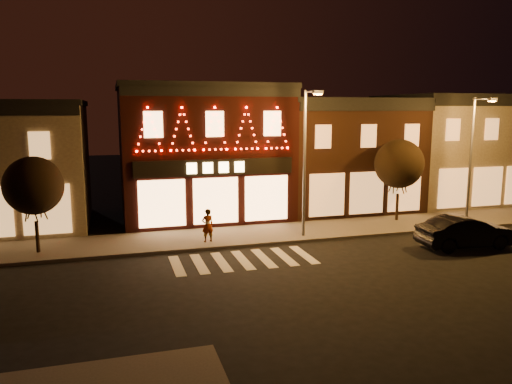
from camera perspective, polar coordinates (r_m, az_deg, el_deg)
name	(u,v)px	position (r m, az deg, el deg)	size (l,w,h in m)	color
ground	(270,290)	(19.21, 1.59, -11.26)	(120.00, 120.00, 0.00)	black
sidewalk_far	(260,234)	(27.04, 0.41, -4.90)	(44.00, 4.00, 0.15)	#47423D
building_pulp	(202,151)	(31.66, -6.20, 4.68)	(10.20, 8.34, 8.30)	black
building_right_a	(339,154)	(34.65, 9.51, 4.36)	(9.20, 8.28, 7.50)	#331B12
building_right_b	(450,149)	(39.39, 21.43, 4.66)	(9.20, 8.28, 7.80)	#6C5D4C
streetlamp_mid	(306,152)	(25.68, 5.81, 4.58)	(0.48, 1.74, 7.62)	#59595E
streetlamp_right	(473,151)	(30.75, 23.75, 4.30)	(0.47, 1.67, 7.31)	#59595E
tree_left	(33,186)	(25.06, -24.24, 0.67)	(2.71, 2.71, 4.53)	black
tree_right	(399,164)	(30.85, 16.15, 3.13)	(2.93, 2.93, 4.90)	black
dark_sedan	(466,232)	(26.73, 23.02, -4.26)	(1.68, 4.82, 1.59)	black
pedestrian	(208,225)	(25.23, -5.60, -3.84)	(0.62, 0.41, 1.70)	gray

